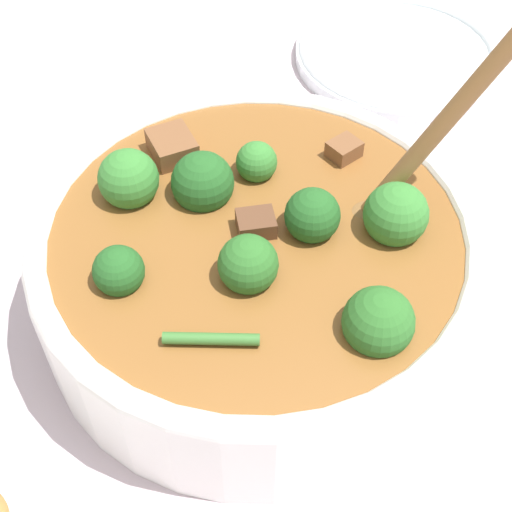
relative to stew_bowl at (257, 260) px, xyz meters
The scene contains 3 objects.
ground_plane 0.05m from the stew_bowl, 22.61° to the right, with size 4.00×4.00×0.00m, color silver.
stew_bowl is the anchor object (origin of this frame).
empty_plate 0.35m from the stew_bowl, 141.29° to the right, with size 0.21×0.21×0.02m.
Camera 1 is at (0.14, 0.28, 0.42)m, focal length 50.00 mm.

